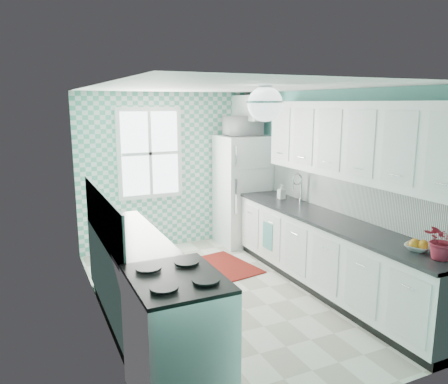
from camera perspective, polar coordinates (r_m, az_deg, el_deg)
name	(u,v)px	position (r m, az deg, el deg)	size (l,w,h in m)	color
floor	(229,296)	(5.55, 0.64, -13.37)	(3.00, 4.40, 0.02)	silver
ceiling	(229,87)	(5.04, 0.70, 13.60)	(3.00, 4.40, 0.02)	white
wall_back	(171,170)	(7.17, -6.99, 2.82)	(3.00, 0.02, 2.50)	#5CB5A5
wall_front	(360,254)	(3.37, 17.31, -7.72)	(3.00, 0.02, 2.50)	#5CB5A5
wall_left	(98,209)	(4.71, -16.14, -2.16)	(0.02, 4.40, 2.50)	#5CB5A5
wall_right	(332,186)	(5.95, 13.91, 0.75)	(0.02, 4.40, 2.50)	#5CB5A5
accent_wall	(171,171)	(7.15, -6.94, 2.79)	(3.00, 0.01, 2.50)	#59B396
window	(150,153)	(6.99, -9.67, 4.99)	(1.04, 0.05, 1.44)	white
backsplash_right	(351,196)	(5.64, 16.24, -0.51)	(0.02, 3.60, 0.51)	white
backsplash_left	(102,216)	(4.66, -15.69, -2.99)	(0.02, 2.15, 0.51)	white
upper_cabinets_right	(356,141)	(5.29, 16.83, 6.41)	(0.33, 3.20, 0.90)	white
upper_cabinet_fridge	(253,108)	(7.26, 3.76, 10.91)	(0.40, 0.74, 0.40)	white
ceiling_light	(265,104)	(4.33, 5.38, 11.41)	(0.34, 0.34, 0.35)	silver
base_cabinets_right	(329,256)	(5.66, 13.59, -8.17)	(0.60, 3.60, 0.90)	white
countertop_right	(330,220)	(5.52, 13.69, -3.59)	(0.63, 3.60, 0.04)	black
base_cabinets_left	(133,279)	(4.94, -11.86, -11.07)	(0.60, 2.15, 0.90)	white
countertop_left	(132,238)	(4.78, -11.91, -5.84)	(0.63, 2.15, 0.04)	black
fridge	(243,190)	(7.28, 2.43, 0.25)	(0.79, 0.78, 1.81)	white
stove	(178,338)	(3.59, -6.06, -18.41)	(0.69, 0.86, 1.03)	white
sink	(289,204)	(6.26, 8.48, -1.50)	(0.57, 0.48, 0.53)	silver
rug	(223,266)	(6.41, -0.10, -9.69)	(0.74, 1.06, 0.02)	#5F0311
dish_towel	(268,236)	(6.24, 5.74, -5.73)	(0.02, 0.25, 0.38)	#47A8A4
fruit_bowl	(418,247)	(4.61, 24.05, -6.63)	(0.24, 0.24, 0.06)	white
potted_plant	(443,239)	(4.42, 26.65, -5.56)	(0.33, 0.29, 0.37)	red
soap_bottle	(281,192)	(6.49, 7.51, 0.04)	(0.09, 0.10, 0.21)	#A0BED1
microwave	(243,126)	(7.15, 2.51, 8.62)	(0.57, 0.39, 0.31)	white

